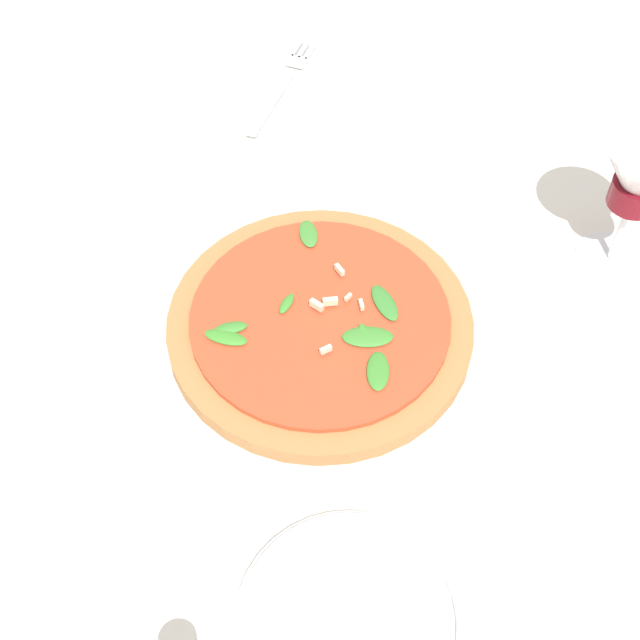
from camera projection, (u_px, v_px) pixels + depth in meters
name	position (u px, v px, depth m)	size (l,w,h in m)	color
ground_plane	(333.00, 321.00, 0.87)	(6.00, 6.00, 0.00)	silver
pizza_arugula_main	(320.00, 328.00, 0.85)	(0.31, 0.31, 0.05)	white
wine_glass	(640.00, 181.00, 0.84)	(0.09, 0.09, 0.15)	white
napkin	(279.00, 93.00, 1.08)	(0.18, 0.15, 0.01)	silver
fork	(281.00, 87.00, 1.08)	(0.18, 0.10, 0.00)	silver
side_plate_white	(352.00, 620.00, 0.69)	(0.18, 0.18, 0.02)	white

